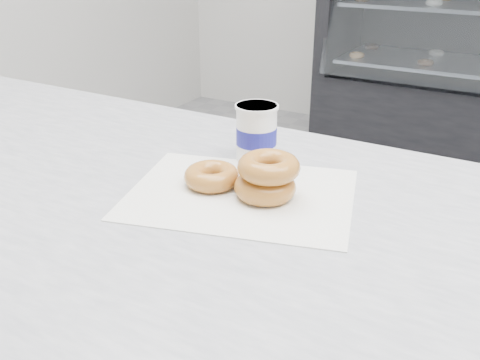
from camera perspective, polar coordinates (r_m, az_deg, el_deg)
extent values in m
cube|color=black|center=(3.49, 11.00, 18.00)|extent=(0.08, 0.70, 0.75)
cube|color=white|center=(0.82, 0.10, -1.48)|extent=(0.40, 0.34, 0.00)
torus|color=#B96A33|center=(0.85, -3.04, 0.42)|extent=(0.09, 0.09, 0.03)
torus|color=#B96A33|center=(0.81, 2.69, -0.74)|extent=(0.09, 0.09, 0.03)
torus|color=#B96A33|center=(0.79, 3.09, 1.42)|extent=(0.13, 0.13, 0.03)
cylinder|color=white|center=(0.93, 1.76, 5.04)|extent=(0.09, 0.09, 0.10)
cylinder|color=white|center=(0.92, 1.80, 7.84)|extent=(0.08, 0.08, 0.01)
cylinder|color=navy|center=(0.93, 1.76, 4.78)|extent=(0.09, 0.09, 0.03)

